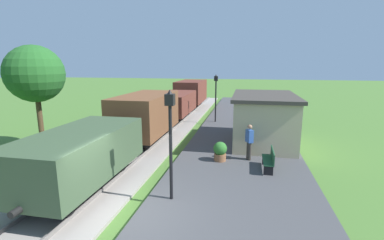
{
  "coord_description": "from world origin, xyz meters",
  "views": [
    {
      "loc": [
        3.41,
        -7.04,
        4.73
      ],
      "look_at": [
        0.45,
        7.54,
        1.64
      ],
      "focal_mm": 25.38,
      "sensor_mm": 36.0,
      "label": 1
    }
  ],
  "objects": [
    {
      "name": "bench_down_platform",
      "position": [
        4.47,
        14.06,
        0.72
      ],
      "size": [
        0.42,
        1.5,
        0.91
      ],
      "color": "#1E4C2D",
      "rests_on": "platform_slab"
    },
    {
      "name": "tree_trackside_far",
      "position": [
        -7.81,
        5.74,
        4.18
      ],
      "size": [
        3.06,
        3.06,
        5.74
      ],
      "color": "#4C3823",
      "rests_on": "ground"
    },
    {
      "name": "rail_near",
      "position": [
        -1.68,
        0.0,
        0.19
      ],
      "size": [
        0.07,
        60.0,
        0.14
      ],
      "primitive_type": "cube",
      "color": "slate",
      "rests_on": "track_ballast"
    },
    {
      "name": "freight_train",
      "position": [
        -2.4,
        11.59,
        1.55
      ],
      "size": [
        2.5,
        26.0,
        2.72
      ],
      "color": "#384C33",
      "rests_on": "rail_near"
    },
    {
      "name": "potted_planter",
      "position": [
        2.28,
        5.13,
        0.72
      ],
      "size": [
        0.64,
        0.64,
        0.92
      ],
      "color": "brown",
      "rests_on": "platform_slab"
    },
    {
      "name": "station_hut",
      "position": [
        4.4,
        8.86,
        1.65
      ],
      "size": [
        3.5,
        5.8,
        2.78
      ],
      "color": "tan",
      "rests_on": "platform_slab"
    },
    {
      "name": "bench_near_hut",
      "position": [
        4.47,
        4.42,
        0.72
      ],
      "size": [
        0.42,
        1.5,
        0.91
      ],
      "color": "#1E4C2D",
      "rests_on": "platform_slab"
    },
    {
      "name": "person_waiting",
      "position": [
        3.61,
        5.55,
        1.18
      ],
      "size": [
        0.39,
        0.45,
        1.71
      ],
      "rotation": [
        0.0,
        0.0,
        3.64
      ],
      "color": "#38332D",
      "rests_on": "platform_slab"
    },
    {
      "name": "lamp_post_near",
      "position": [
        1.04,
        1.11,
        2.8
      ],
      "size": [
        0.28,
        0.28,
        3.7
      ],
      "color": "black",
      "rests_on": "platform_slab"
    },
    {
      "name": "rail_far",
      "position": [
        -3.12,
        0.0,
        0.19
      ],
      "size": [
        0.07,
        60.0,
        0.14
      ],
      "primitive_type": "cube",
      "color": "slate",
      "rests_on": "track_ballast"
    },
    {
      "name": "ground_plane",
      "position": [
        0.0,
        0.0,
        0.0
      ],
      "size": [
        160.0,
        160.0,
        0.0
      ],
      "primitive_type": "plane",
      "color": "#47702D"
    },
    {
      "name": "track_ballast",
      "position": [
        -2.4,
        0.0,
        0.06
      ],
      "size": [
        3.8,
        60.0,
        0.12
      ],
      "primitive_type": "cube",
      "color": "gray",
      "rests_on": "ground"
    },
    {
      "name": "lamp_post_far",
      "position": [
        1.04,
        13.86,
        2.8
      ],
      "size": [
        0.28,
        0.28,
        3.7
      ],
      "color": "black",
      "rests_on": "platform_slab"
    },
    {
      "name": "platform_slab",
      "position": [
        3.2,
        0.0,
        0.12
      ],
      "size": [
        6.0,
        60.0,
        0.25
      ],
      "primitive_type": "cube",
      "color": "#424244",
      "rests_on": "ground"
    }
  ]
}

